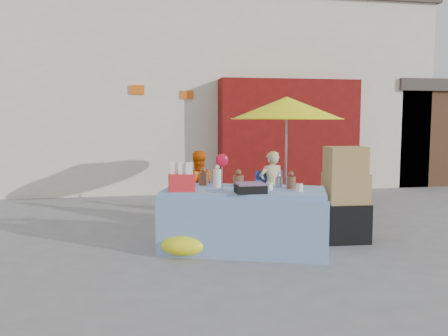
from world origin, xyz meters
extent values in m
plane|color=slate|center=(0.00, 0.00, 0.00)|extent=(80.00, 80.00, 0.00)
cube|color=silver|center=(0.00, 7.00, 2.25)|extent=(12.00, 5.00, 4.50)
cube|color=#3F3833|center=(0.00, 7.00, 4.70)|extent=(12.20, 5.20, 0.40)
cube|color=maroon|center=(2.20, 4.20, 1.30)|extent=(3.20, 0.60, 2.60)
cube|color=#4C331E|center=(6.50, 6.00, 1.20)|extent=(2.60, 3.00, 2.40)
cube|color=#3F3833|center=(6.50, 6.00, 2.55)|extent=(2.80, 3.20, 0.30)
cube|color=#E75C13|center=(-1.20, 4.48, 2.35)|extent=(0.32, 0.04, 0.20)
cube|color=#E75C13|center=(-0.10, 4.48, 2.25)|extent=(0.28, 0.04, 0.18)
cube|color=#7C97C7|center=(0.12, -0.25, 0.41)|extent=(2.25, 1.56, 0.81)
cube|color=#7C97C7|center=(-0.04, -0.70, 0.38)|extent=(2.00, 0.74, 0.76)
cube|color=#7C97C7|center=(0.28, 0.20, 0.38)|extent=(2.00, 0.74, 0.76)
cylinder|color=white|center=(-0.59, 0.18, 0.91)|extent=(0.15, 0.15, 0.20)
cylinder|color=brown|center=(-0.35, 0.21, 0.90)|extent=(0.17, 0.17, 0.17)
cylinder|color=white|center=(-0.20, -0.02, 0.93)|extent=(0.14, 0.14, 0.24)
cylinder|color=brown|center=(0.09, -0.01, 0.89)|extent=(0.18, 0.18, 0.15)
cylinder|color=#B2B2B7|center=(0.61, -0.17, 0.88)|extent=(0.12, 0.12, 0.13)
cylinder|color=brown|center=(0.72, -0.35, 0.89)|extent=(0.15, 0.15, 0.16)
cylinder|color=white|center=(0.41, -0.41, 0.86)|extent=(0.11, 0.11, 0.10)
cylinder|color=white|center=(0.75, -0.59, 0.86)|extent=(0.11, 0.11, 0.10)
sphere|color=brown|center=(-0.75, -0.05, 0.89)|extent=(0.16, 0.16, 0.16)
ellipsoid|color=red|center=(-0.19, -0.31, 1.20)|extent=(0.17, 0.11, 0.16)
cube|color=red|center=(-0.70, -0.30, 0.92)|extent=(0.36, 0.25, 0.22)
cube|color=black|center=(0.11, -0.59, 0.86)|extent=(0.43, 0.37, 0.10)
cube|color=#213D9A|center=(-0.28, 1.25, 0.23)|extent=(0.53, 0.51, 0.45)
cube|color=#213D9A|center=(-0.31, 1.47, 0.65)|extent=(0.48, 0.10, 0.40)
cube|color=#213D9A|center=(0.97, 1.25, 0.23)|extent=(0.53, 0.51, 0.45)
cube|color=#213D9A|center=(0.94, 1.47, 0.65)|extent=(0.48, 0.10, 0.40)
imported|color=orange|center=(-0.28, 1.40, 0.60)|extent=(0.64, 0.52, 1.21)
imported|color=beige|center=(0.97, 1.40, 0.59)|extent=(0.46, 0.33, 1.18)
cylinder|color=gray|center=(1.27, 1.55, 1.00)|extent=(0.04, 0.04, 2.00)
cone|color=#FFFD0D|center=(1.27, 1.55, 1.90)|extent=(1.90, 1.90, 0.38)
cylinder|color=#FFFD0D|center=(1.27, 1.55, 1.72)|extent=(1.90, 1.90, 0.02)
cube|color=black|center=(1.61, -0.07, 0.27)|extent=(0.63, 0.53, 0.55)
cube|color=#A9854C|center=(1.61, -0.07, 0.75)|extent=(0.59, 0.47, 0.42)
cube|color=#A9854C|center=(1.59, -0.09, 1.15)|extent=(0.55, 0.42, 0.37)
ellipsoid|color=#F7F81A|center=(-0.65, -0.34, 0.15)|extent=(0.83, 0.77, 0.30)
camera|label=1|loc=(-1.27, -6.18, 1.73)|focal=38.00mm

